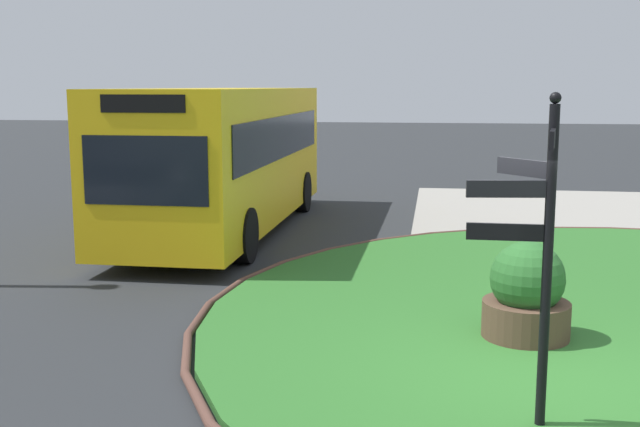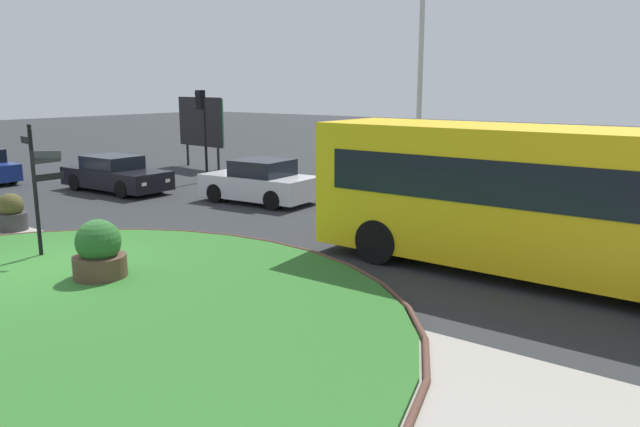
{
  "view_description": "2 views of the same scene",
  "coord_description": "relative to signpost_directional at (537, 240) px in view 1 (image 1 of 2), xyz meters",
  "views": [
    {
      "loc": [
        -7.93,
        1.3,
        3.13
      ],
      "look_at": [
        3.88,
        3.07,
        1.16
      ],
      "focal_mm": 43.45,
      "sensor_mm": 36.0,
      "label": 1
    },
    {
      "loc": [
        12.14,
        -6.69,
        3.9
      ],
      "look_at": [
        5.27,
        2.49,
        1.5
      ],
      "focal_mm": 34.39,
      "sensor_mm": 36.0,
      "label": 2
    }
  ],
  "objects": [
    {
      "name": "ground",
      "position": [
        1.1,
        -0.41,
        -1.8
      ],
      "size": [
        120.0,
        120.0,
        0.0
      ],
      "primitive_type": "plane",
      "color": "#282B2D"
    },
    {
      "name": "signpost_directional",
      "position": [
        0.0,
        0.0,
        0.0
      ],
      "size": [
        1.07,
        0.78,
        3.08
      ],
      "color": "black",
      "rests_on": "ground"
    },
    {
      "name": "bus_yellow",
      "position": [
        9.28,
        5.37,
        -0.14
      ],
      "size": [
        9.21,
        2.65,
        3.08
      ],
      "rotation": [
        0.0,
        0.0,
        3.13
      ],
      "color": "yellow",
      "rests_on": "ground"
    },
    {
      "name": "planter_near_signpost",
      "position": [
        2.54,
        -0.24,
        -1.23
      ],
      "size": [
        1.06,
        1.06,
        1.28
      ],
      "color": "brown",
      "rests_on": "ground"
    }
  ]
}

